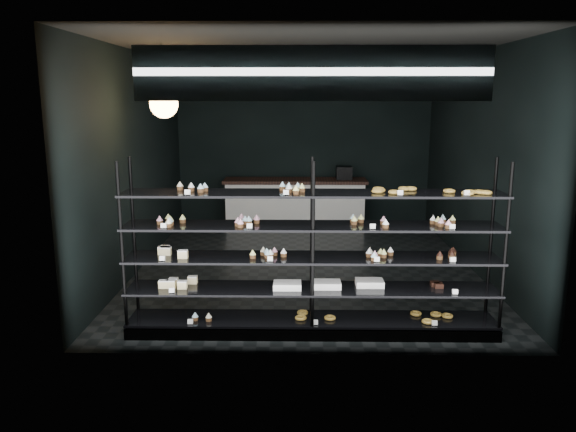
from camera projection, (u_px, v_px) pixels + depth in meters
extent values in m
cube|color=black|center=(305.00, 266.00, 8.58)|extent=(5.00, 6.00, 0.01)
cube|color=black|center=(307.00, 49.00, 7.91)|extent=(5.00, 6.00, 0.01)
cube|color=black|center=(304.00, 145.00, 11.18)|extent=(5.00, 0.01, 3.20)
cube|color=black|center=(312.00, 198.00, 5.31)|extent=(5.00, 0.01, 3.20)
cube|color=black|center=(137.00, 162.00, 8.28)|extent=(0.01, 6.00, 3.20)
cube|color=black|center=(477.00, 162.00, 8.21)|extent=(0.01, 6.00, 3.20)
cube|color=black|center=(311.00, 327.00, 6.17)|extent=(4.00, 0.50, 0.12)
cylinder|color=black|center=(122.00, 250.00, 5.79)|extent=(0.04, 0.04, 1.85)
cylinder|color=black|center=(134.00, 240.00, 6.22)|extent=(0.04, 0.04, 1.85)
cylinder|color=black|center=(313.00, 251.00, 5.76)|extent=(0.04, 0.04, 1.85)
cylinder|color=black|center=(312.00, 240.00, 6.19)|extent=(0.04, 0.04, 1.85)
cylinder|color=black|center=(505.00, 252.00, 5.73)|extent=(0.04, 0.04, 1.85)
cylinder|color=black|center=(491.00, 241.00, 6.16)|extent=(0.04, 0.04, 1.85)
cube|color=black|center=(312.00, 319.00, 6.15)|extent=(4.00, 0.50, 0.03)
cube|color=black|center=(312.00, 289.00, 6.08)|extent=(4.00, 0.50, 0.02)
cube|color=black|center=(312.00, 258.00, 6.00)|extent=(4.00, 0.50, 0.02)
cube|color=black|center=(312.00, 226.00, 5.93)|extent=(4.00, 0.50, 0.02)
cube|color=black|center=(313.00, 193.00, 5.86)|extent=(4.00, 0.50, 0.02)
cube|color=white|center=(191.00, 192.00, 5.69)|extent=(0.06, 0.04, 0.06)
cube|color=white|center=(289.00, 193.00, 5.68)|extent=(0.05, 0.04, 0.06)
cube|color=white|center=(398.00, 193.00, 5.66)|extent=(0.05, 0.04, 0.06)
cube|color=white|center=(472.00, 193.00, 5.65)|extent=(0.06, 0.04, 0.06)
cube|color=white|center=(166.00, 226.00, 5.77)|extent=(0.06, 0.04, 0.06)
cube|color=white|center=(248.00, 226.00, 5.76)|extent=(0.05, 0.04, 0.06)
cube|color=white|center=(371.00, 227.00, 5.74)|extent=(0.05, 0.04, 0.06)
cube|color=white|center=(448.00, 227.00, 5.73)|extent=(0.06, 0.04, 0.06)
cube|color=white|center=(162.00, 259.00, 5.84)|extent=(0.06, 0.04, 0.06)
cube|color=white|center=(266.00, 259.00, 5.83)|extent=(0.06, 0.04, 0.06)
cube|color=white|center=(378.00, 260.00, 5.81)|extent=(0.05, 0.04, 0.06)
cube|color=white|center=(449.00, 260.00, 5.80)|extent=(0.06, 0.04, 0.06)
cube|color=white|center=(169.00, 290.00, 5.92)|extent=(0.06, 0.04, 0.06)
cube|color=white|center=(453.00, 292.00, 5.87)|extent=(0.06, 0.04, 0.06)
cube|color=white|center=(194.00, 322.00, 5.98)|extent=(0.06, 0.04, 0.06)
cube|color=white|center=(317.00, 322.00, 5.97)|extent=(0.05, 0.04, 0.06)
cube|color=white|center=(439.00, 323.00, 5.95)|extent=(0.06, 0.04, 0.06)
cube|color=#0C143C|center=(312.00, 73.00, 5.15)|extent=(3.20, 0.04, 0.45)
cube|color=white|center=(312.00, 73.00, 5.13)|extent=(3.30, 0.02, 0.50)
cylinder|color=black|center=(162.00, 67.00, 6.94)|extent=(0.01, 0.01, 0.55)
sphere|color=#EDA153|center=(164.00, 104.00, 7.03)|extent=(0.35, 0.35, 0.35)
cube|color=silver|center=(295.00, 206.00, 10.93)|extent=(2.64, 0.60, 0.92)
cube|color=black|center=(295.00, 181.00, 10.83)|extent=(2.75, 0.65, 0.06)
cube|color=black|center=(344.00, 173.00, 10.78)|extent=(0.30, 0.30, 0.25)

